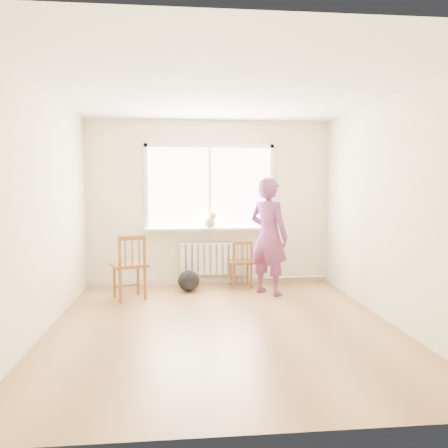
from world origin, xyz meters
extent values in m
plane|color=#A67244|center=(0.00, 0.00, 0.00)|extent=(4.50, 4.50, 0.00)
plane|color=white|center=(0.00, 0.00, 2.70)|extent=(4.50, 4.50, 0.00)
cube|color=beige|center=(0.00, 2.25, 1.35)|extent=(4.00, 0.01, 2.70)
cube|color=white|center=(0.00, 2.23, 1.60)|extent=(2.00, 0.02, 1.30)
cube|color=white|center=(0.00, 2.21, 2.28)|extent=(2.12, 0.05, 0.06)
cube|color=white|center=(-1.03, 2.21, 1.60)|extent=(0.06, 0.05, 1.42)
cube|color=white|center=(1.03, 2.21, 1.60)|extent=(0.06, 0.05, 1.42)
cube|color=white|center=(0.00, 2.21, 1.60)|extent=(0.04, 0.05, 1.30)
cube|color=white|center=(0.00, 2.14, 0.93)|extent=(2.15, 0.22, 0.04)
cube|color=white|center=(0.00, 2.20, 0.43)|extent=(1.00, 0.02, 0.55)
cube|color=white|center=(0.00, 2.15, 0.43)|extent=(1.00, 0.10, 0.51)
cube|color=white|center=(0.00, 2.15, 0.69)|extent=(1.00, 0.12, 0.03)
cylinder|color=silver|center=(1.25, 2.19, 0.08)|extent=(1.40, 0.04, 0.04)
cube|color=beige|center=(0.00, 2.23, 0.04)|extent=(4.00, 0.03, 0.08)
cube|color=brown|center=(-1.22, 1.34, 0.50)|extent=(0.59, 0.58, 0.04)
cylinder|color=brown|center=(-1.12, 1.57, 0.25)|extent=(0.04, 0.04, 0.50)
cylinder|color=brown|center=(-1.45, 1.44, 0.25)|extent=(0.04, 0.04, 0.50)
cylinder|color=brown|center=(-0.99, 1.24, 0.25)|extent=(0.04, 0.04, 0.50)
cylinder|color=brown|center=(-1.32, 1.11, 0.25)|extent=(0.04, 0.04, 0.50)
cylinder|color=brown|center=(-0.99, 1.24, 0.47)|extent=(0.04, 0.04, 0.94)
cylinder|color=brown|center=(-1.32, 1.11, 0.47)|extent=(0.04, 0.04, 0.94)
cube|color=brown|center=(-1.16, 1.18, 0.91)|extent=(0.37, 0.17, 0.06)
cylinder|color=brown|center=(-1.07, 1.21, 0.71)|extent=(0.02, 0.02, 0.38)
cylinder|color=brown|center=(-1.16, 1.18, 0.71)|extent=(0.02, 0.02, 0.38)
cylinder|color=brown|center=(-1.25, 1.14, 0.71)|extent=(0.02, 0.02, 0.38)
cube|color=brown|center=(0.48, 1.93, 0.40)|extent=(0.40, 0.38, 0.04)
cylinder|color=brown|center=(0.62, 2.08, 0.20)|extent=(0.03, 0.03, 0.40)
cylinder|color=brown|center=(0.33, 2.06, 0.20)|extent=(0.03, 0.03, 0.40)
cylinder|color=brown|center=(0.63, 1.79, 0.20)|extent=(0.03, 0.03, 0.40)
cylinder|color=brown|center=(0.34, 1.78, 0.20)|extent=(0.03, 0.03, 0.40)
cylinder|color=brown|center=(0.63, 1.79, 0.38)|extent=(0.04, 0.04, 0.76)
cylinder|color=brown|center=(0.34, 1.78, 0.38)|extent=(0.04, 0.04, 0.76)
cube|color=brown|center=(0.49, 1.78, 0.74)|extent=(0.31, 0.05, 0.05)
cylinder|color=brown|center=(0.57, 1.79, 0.58)|extent=(0.02, 0.02, 0.31)
cylinder|color=brown|center=(0.49, 1.78, 0.58)|extent=(0.02, 0.02, 0.31)
cylinder|color=brown|center=(0.41, 1.78, 0.58)|extent=(0.02, 0.02, 0.31)
imported|color=#B83D54|center=(0.83, 1.43, 0.88)|extent=(0.74, 0.75, 1.75)
ellipsoid|color=beige|center=(-0.01, 2.07, 1.05)|extent=(0.27, 0.33, 0.21)
sphere|color=beige|center=(0.03, 1.94, 1.16)|extent=(0.12, 0.12, 0.12)
cone|color=beige|center=(0.00, 1.93, 1.22)|extent=(0.04, 0.04, 0.05)
cone|color=beige|center=(0.06, 1.95, 1.22)|extent=(0.04, 0.04, 0.05)
cylinder|color=beige|center=(-0.06, 2.21, 0.99)|extent=(0.08, 0.19, 0.03)
cylinder|color=beige|center=(-0.01, 1.96, 1.00)|extent=(0.03, 0.03, 0.10)
cylinder|color=beige|center=(0.05, 1.98, 1.00)|extent=(0.03, 0.03, 0.10)
ellipsoid|color=black|center=(-0.36, 1.70, 0.17)|extent=(0.39, 0.34, 0.33)
camera|label=1|loc=(-0.48, -4.96, 1.65)|focal=35.00mm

